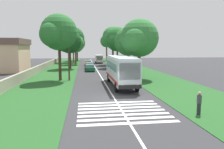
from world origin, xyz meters
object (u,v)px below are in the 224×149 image
object	(u,v)px
trailing_car_2	(88,63)
roadside_tree_right_3	(117,40)
roadside_tree_left_0	(69,42)
roadside_tree_left_3	(75,44)
roadside_tree_left_4	(72,39)
pedestrian	(199,103)
roadside_tree_left_2	(58,33)
trailing_car_0	(90,68)
roadside_tree_left_1	(76,43)
roadside_tree_right_1	(112,38)
roadside_tree_right_4	(128,42)
trailing_minibus_0	(99,58)
roadside_tree_right_0	(138,39)
roadside_building	(7,55)
coach_bus	(121,69)
utility_pole	(69,56)
roadside_tree_right_2	(106,41)
trailing_car_1	(89,66)

from	to	relation	value
trailing_car_2	roadside_tree_right_3	size ratio (longest dim) A/B	0.44
roadside_tree_left_0	roadside_tree_left_3	bearing A→B (deg)	-4.34
roadside_tree_left_4	pedestrian	size ratio (longest dim) A/B	6.78
roadside_tree_left_2	trailing_car_0	bearing A→B (deg)	-21.55
roadside_tree_left_1	roadside_tree_right_1	xyz separation A→B (m)	(-20.53, -10.60, 1.21)
roadside_tree_left_2	roadside_tree_right_1	xyz separation A→B (m)	(28.30, -11.75, 0.69)
roadside_tree_right_4	trailing_minibus_0	bearing A→B (deg)	8.29
roadside_tree_left_2	roadside_tree_left_1	bearing A→B (deg)	-1.35
trailing_minibus_0	pedestrian	xyz separation A→B (m)	(-53.72, -3.38, -0.64)
trailing_minibus_0	trailing_car_2	bearing A→B (deg)	159.50
roadside_tree_left_1	roadside_tree_left_4	bearing A→B (deg)	174.55
trailing_car_2	roadside_tree_right_0	xyz separation A→B (m)	(-25.66, -7.16, 5.50)
roadside_tree_right_4	trailing_car_0	bearing A→B (deg)	66.88
roadside_tree_right_1	roadside_tree_right_3	size ratio (longest dim) A/B	1.10
roadside_tree_right_1	trailing_car_0	bearing A→B (deg)	156.67
roadside_tree_left_4	roadside_tree_right_3	distance (m)	22.63
roadside_tree_right_4	roadside_tree_left_0	bearing A→B (deg)	54.81
roadside_building	roadside_tree_left_0	bearing A→B (deg)	-75.01
trailing_minibus_0	roadside_tree_right_0	size ratio (longest dim) A/B	0.65
coach_bus	roadside_tree_right_1	distance (m)	34.23
roadside_tree_left_0	utility_pole	bearing A→B (deg)	-176.41
roadside_tree_right_2	roadside_tree_right_3	xyz separation A→B (m)	(-28.92, 0.54, -0.41)
roadside_tree_right_4	coach_bus	bearing A→B (deg)	164.83
roadside_tree_left_3	trailing_minibus_0	bearing A→B (deg)	-51.22
trailing_car_1	roadside_tree_right_3	xyz separation A→B (m)	(1.77, -6.67, 6.03)
roadside_tree_left_0	roadside_tree_right_3	world-z (taller)	roadside_tree_right_3
roadside_tree_right_0	utility_pole	bearing A→B (deg)	93.05
roadside_tree_right_1	roadside_tree_left_3	bearing A→B (deg)	81.05
coach_bus	roadside_tree_right_3	size ratio (longest dim) A/B	1.15
roadside_tree_left_0	roadside_tree_right_1	size ratio (longest dim) A/B	0.84
roadside_tree_right_2	trailing_car_1	bearing A→B (deg)	166.77
roadside_tree_right_4	roadside_building	world-z (taller)	roadside_tree_right_4
roadside_tree_left_1	pedestrian	size ratio (longest dim) A/B	5.65
roadside_tree_left_4	roadside_tree_left_2	bearing A→B (deg)	179.70
roadside_tree_left_0	roadside_tree_right_1	xyz separation A→B (m)	(10.46, -11.40, 1.55)
trailing_car_0	roadside_tree_right_4	xyz separation A→B (m)	(-3.13, -7.32, 5.24)
roadside_tree_right_0	utility_pole	distance (m)	10.86
trailing_car_0	utility_pole	xyz separation A→B (m)	(-12.62, 3.49, 3.02)
trailing_car_2	roadside_tree_left_3	distance (m)	7.33
trailing_minibus_0	roadside_tree_left_3	size ratio (longest dim) A/B	0.71
trailing_car_1	roadside_tree_right_0	size ratio (longest dim) A/B	0.47
trailing_car_0	roadside_building	world-z (taller)	roadside_building
roadside_tree_right_2	roadside_tree_right_3	size ratio (longest dim) A/B	0.98
coach_bus	roadside_tree_right_2	bearing A→B (deg)	-4.14
pedestrian	roadside_tree_left_0	bearing A→B (deg)	17.76
coach_bus	utility_pole	size ratio (longest dim) A/B	1.59
roadside_tree_right_2	roadside_building	distance (m)	41.61
coach_bus	roadside_tree_left_0	xyz separation A→B (m)	(23.15, 7.94, 3.92)
roadside_tree_right_3	utility_pole	world-z (taller)	roadside_tree_right_3
trailing_car_1	roadside_tree_right_1	distance (m)	14.46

